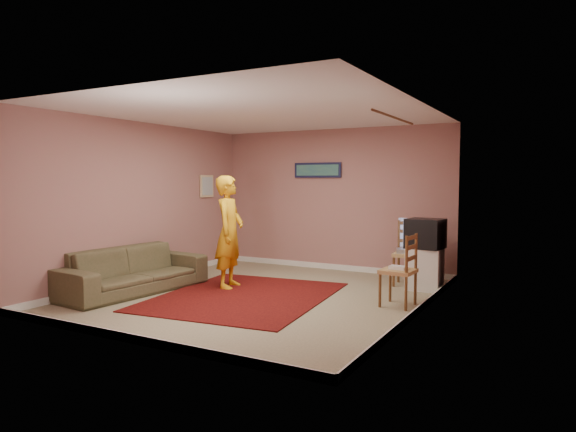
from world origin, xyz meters
The scene contains 26 objects.
ground centered at (0.00, 0.00, 0.00)m, with size 5.00×5.00×0.00m, color tan.
wall_back centered at (0.00, 2.50, 1.30)m, with size 4.50×0.02×2.60m, color #A07269.
wall_front centered at (0.00, -2.50, 1.30)m, with size 4.50×0.02×2.60m, color #A07269.
wall_left centered at (-2.25, 0.00, 1.30)m, with size 0.02×5.00×2.60m, color #A07269.
wall_right centered at (2.25, 0.00, 1.30)m, with size 0.02×5.00×2.60m, color #A07269.
ceiling centered at (0.00, 0.00, 2.60)m, with size 4.50×5.00×0.02m, color white.
baseboard_back centered at (0.00, 2.49, 0.05)m, with size 4.50×0.02×0.10m, color white.
baseboard_front centered at (0.00, -2.49, 0.05)m, with size 4.50×0.02×0.10m, color white.
baseboard_left centered at (-2.24, 0.00, 0.05)m, with size 0.02×5.00×0.10m, color white.
baseboard_right centered at (2.24, 0.00, 0.05)m, with size 0.02×5.00×0.10m, color white.
window centered at (2.24, -0.90, 1.45)m, with size 0.01×1.10×1.50m, color black.
curtain_sheer centered at (2.23, -1.05, 1.25)m, with size 0.01×0.75×2.10m, color white.
curtain_floral centered at (2.21, -0.35, 1.25)m, with size 0.01×0.35×2.10m, color beige.
curtain_rod centered at (2.20, -0.90, 2.32)m, with size 0.02×0.02×1.40m, color brown.
picture_back centered at (-0.30, 2.47, 1.85)m, with size 0.95×0.04×0.28m.
picture_left centered at (-2.22, 1.60, 1.55)m, with size 0.04×0.38×0.42m.
area_rug centered at (-0.18, -0.18, 0.01)m, with size 2.26×2.82×0.02m, color black.
tv_cabinet centered at (1.95, 1.54, 0.32)m, with size 0.50×0.45×0.63m, color silver.
crt_tv centered at (1.94, 1.55, 0.86)m, with size 0.57×0.52×0.45m.
chair_a centered at (1.65, 1.73, 0.62)m, with size 0.50×0.48×0.55m.
dvd_player centered at (1.65, 1.73, 0.55)m, with size 0.39×0.28×0.07m, color #B8B8BD.
blue_throw centered at (1.65, 1.92, 0.82)m, with size 0.45×0.06×0.47m, color #97B0F8.
chair_b centered at (1.89, 0.34, 0.59)m, with size 0.44×0.46×0.52m.
game_console centered at (1.89, 0.34, 0.51)m, with size 0.22×0.16×0.04m, color white.
sofa centered at (-1.80, -0.72, 0.33)m, with size 2.27×0.89×0.66m, color brown.
person centered at (-0.73, 0.23, 0.87)m, with size 0.63×0.41×1.73m, color gold.
Camera 1 is at (3.84, -6.22, 1.66)m, focal length 32.00 mm.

